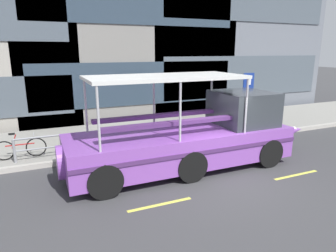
{
  "coord_description": "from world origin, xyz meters",
  "views": [
    {
      "loc": [
        -5.06,
        -7.51,
        3.95
      ],
      "look_at": [
        -0.88,
        2.04,
        1.3
      ],
      "focal_mm": 31.85,
      "sensor_mm": 36.0,
      "label": 1
    }
  ],
  "objects_px": {
    "parking_sign": "(248,92)",
    "pedestrian_near_bow": "(224,110)",
    "duck_tour_boat": "(196,137)",
    "leaned_bicycle": "(20,148)"
  },
  "relations": [
    {
      "from": "parking_sign",
      "to": "pedestrian_near_bow",
      "type": "xyz_separation_m",
      "value": [
        -0.87,
        0.65,
        -0.94
      ]
    },
    {
      "from": "parking_sign",
      "to": "duck_tour_boat",
      "type": "height_order",
      "value": "duck_tour_boat"
    },
    {
      "from": "leaned_bicycle",
      "to": "pedestrian_near_bow",
      "type": "distance_m",
      "value": 9.08
    },
    {
      "from": "leaned_bicycle",
      "to": "pedestrian_near_bow",
      "type": "height_order",
      "value": "pedestrian_near_bow"
    },
    {
      "from": "parking_sign",
      "to": "pedestrian_near_bow",
      "type": "relative_size",
      "value": 1.79
    },
    {
      "from": "pedestrian_near_bow",
      "to": "parking_sign",
      "type": "bearing_deg",
      "value": -36.77
    },
    {
      "from": "duck_tour_boat",
      "to": "pedestrian_near_bow",
      "type": "xyz_separation_m",
      "value": [
        3.4,
        3.4,
        0.05
      ]
    },
    {
      "from": "duck_tour_boat",
      "to": "parking_sign",
      "type": "bearing_deg",
      "value": 32.85
    },
    {
      "from": "leaned_bicycle",
      "to": "duck_tour_boat",
      "type": "xyz_separation_m",
      "value": [
        5.65,
        -2.74,
        0.5
      ]
    },
    {
      "from": "pedestrian_near_bow",
      "to": "duck_tour_boat",
      "type": "bearing_deg",
      "value": -134.95
    }
  ]
}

